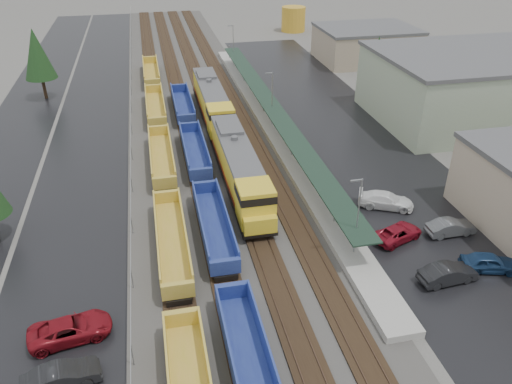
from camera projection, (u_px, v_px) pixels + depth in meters
ballast_strip at (196, 109)px, 76.18m from camera, size 20.00×160.00×0.08m
trackbed at (196, 108)px, 76.12m from camera, size 14.60×160.00×0.22m
west_parking_lot at (94, 117)px, 73.42m from camera, size 10.00×160.00×0.02m
west_road at (22, 122)px, 71.58m from camera, size 9.00×160.00×0.02m
east_commuter_lot at (336, 123)px, 71.24m from camera, size 16.00×100.00×0.02m
station_platform at (272, 124)px, 69.14m from camera, size 3.00×80.00×8.00m
chainlink_fence at (131, 107)px, 72.32m from camera, size 0.08×160.04×2.02m
industrial_buildings at (477, 95)px, 69.07m from camera, size 32.52×75.30×9.50m
tree_west_far at (37, 54)px, 76.83m from camera, size 4.84×4.84×11.00m
tree_east at (377, 60)px, 76.43m from camera, size 4.40×4.40×10.00m
locomotive_lead at (240, 169)px, 53.26m from camera, size 3.34×22.04×4.99m
locomotive_trail at (212, 103)px, 71.01m from camera, size 3.34×22.04×4.99m
well_string_yellow at (166, 193)px, 51.76m from camera, size 2.62×101.97×2.32m
well_string_blue at (214, 225)px, 46.53m from camera, size 2.61×80.01×2.31m
storage_tank at (293, 19)px, 121.13m from camera, size 5.73×5.73×5.73m
parked_car_west_b at (61, 377)px, 32.04m from camera, size 2.67×5.19×1.63m
parked_car_west_c at (70, 329)px, 35.66m from camera, size 3.62×6.16×1.61m
parked_car_east_a at (448, 274)px, 41.00m from camera, size 2.12×5.09×1.64m
parked_car_east_b at (398, 233)px, 46.26m from camera, size 3.93×5.50×1.39m
parked_car_east_c at (386, 200)px, 51.14m from camera, size 4.40×6.02×1.62m
parked_car_east_d at (489, 262)px, 42.29m from camera, size 3.12×5.10×1.62m
parked_car_east_e at (451, 227)px, 46.93m from camera, size 1.67×4.68×1.54m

